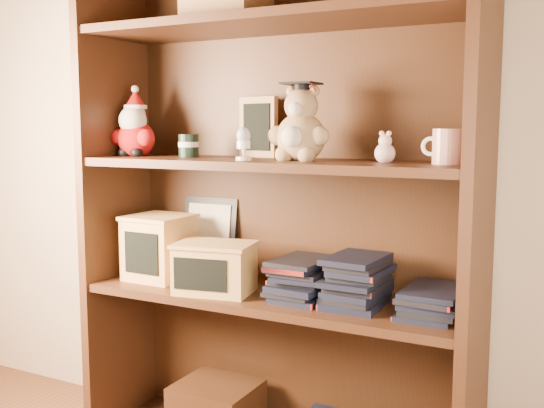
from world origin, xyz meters
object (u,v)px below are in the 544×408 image
at_px(bookcase, 279,216).
at_px(grad_teddy_bear, 300,130).
at_px(teacher_mug, 446,147).
at_px(treats_box, 159,247).

xyz_separation_m(bookcase, grad_teddy_bear, (0.10, -0.06, 0.26)).
relative_size(bookcase, grad_teddy_bear, 7.10).
bearing_deg(teacher_mug, grad_teddy_bear, -179.04).
bearing_deg(bookcase, teacher_mug, -5.77).
height_order(bookcase, treats_box, bookcase).
bearing_deg(treats_box, grad_teddy_bear, -0.67).
height_order(teacher_mug, treats_box, teacher_mug).
bearing_deg(treats_box, bookcase, 7.13).
relative_size(bookcase, teacher_mug, 15.71).
distance_m(bookcase, grad_teddy_bear, 0.28).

